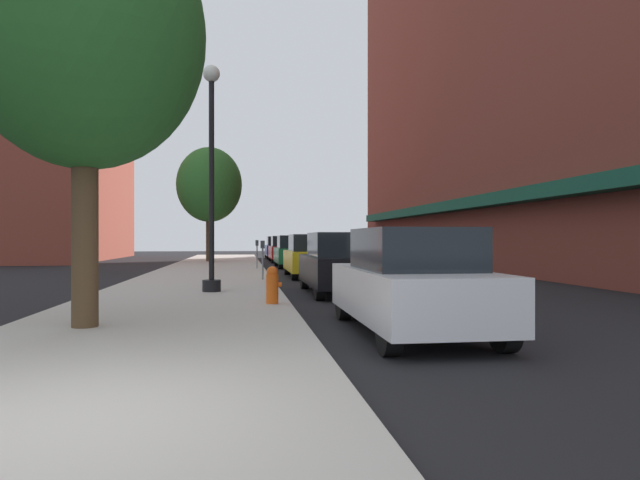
# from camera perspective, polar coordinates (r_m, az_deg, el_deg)

# --- Properties ---
(ground_plane) EXTENTS (90.00, 90.00, 0.00)m
(ground_plane) POSITION_cam_1_polar(r_m,az_deg,el_deg) (22.69, -1.30, -3.64)
(ground_plane) COLOR black
(sidewalk_slab) EXTENTS (4.80, 50.00, 0.12)m
(sidewalk_slab) POSITION_cam_1_polar(r_m,az_deg,el_deg) (23.57, -11.31, -3.36)
(sidewalk_slab) COLOR #B7B2A8
(sidewalk_slab) RESTS_ON ground
(building_far_background) EXTENTS (6.80, 18.00, 20.30)m
(building_far_background) POSITION_cam_1_polar(r_m,az_deg,el_deg) (44.14, -24.61, 11.40)
(building_far_background) COLOR brown
(building_far_background) RESTS_ON ground
(lamppost) EXTENTS (0.48, 0.48, 5.90)m
(lamppost) POSITION_cam_1_polar(r_m,az_deg,el_deg) (14.86, -11.05, 6.73)
(lamppost) COLOR black
(lamppost) RESTS_ON sidewalk_slab
(fire_hydrant) EXTENTS (0.33, 0.26, 0.79)m
(fire_hydrant) POSITION_cam_1_polar(r_m,az_deg,el_deg) (11.88, -4.90, -4.58)
(fire_hydrant) COLOR #E05614
(fire_hydrant) RESTS_ON sidewalk_slab
(parking_meter_near) EXTENTS (0.14, 0.09, 1.31)m
(parking_meter_near) POSITION_cam_1_polar(r_m,az_deg,el_deg) (25.98, -6.47, -1.07)
(parking_meter_near) COLOR slate
(parking_meter_near) RESTS_ON sidewalk_slab
(parking_meter_far) EXTENTS (0.14, 0.09, 1.31)m
(parking_meter_far) POSITION_cam_1_polar(r_m,az_deg,el_deg) (18.84, -5.90, -1.53)
(parking_meter_far) COLOR slate
(parking_meter_far) RESTS_ON sidewalk_slab
(tree_near) EXTENTS (3.93, 3.93, 6.92)m
(tree_near) POSITION_cam_1_polar(r_m,az_deg,el_deg) (34.57, -11.27, 5.55)
(tree_near) COLOR #422D1E
(tree_near) RESTS_ON sidewalk_slab
(tree_mid) EXTENTS (3.73, 3.73, 6.75)m
(tree_mid) POSITION_cam_1_polar(r_m,az_deg,el_deg) (9.96, -22.96, 18.89)
(tree_mid) COLOR #4C3823
(tree_mid) RESTS_ON sidewalk_slab
(car_white) EXTENTS (1.80, 4.30, 1.66)m
(car_white) POSITION_cam_1_polar(r_m,az_deg,el_deg) (8.88, 9.34, -4.32)
(car_white) COLOR black
(car_white) RESTS_ON ground
(car_black) EXTENTS (1.80, 4.30, 1.66)m
(car_black) POSITION_cam_1_polar(r_m,az_deg,el_deg) (15.13, 2.06, -2.47)
(car_black) COLOR black
(car_black) RESTS_ON ground
(car_yellow) EXTENTS (1.80, 4.30, 1.66)m
(car_yellow) POSITION_cam_1_polar(r_m,az_deg,el_deg) (21.57, -0.96, -1.69)
(car_yellow) COLOR black
(car_yellow) RESTS_ON ground
(car_green) EXTENTS (1.80, 4.30, 1.66)m
(car_green) POSITION_cam_1_polar(r_m,az_deg,el_deg) (28.90, -2.75, -1.22)
(car_green) COLOR black
(car_green) RESTS_ON ground
(car_red) EXTENTS (1.80, 4.30, 1.66)m
(car_red) POSITION_cam_1_polar(r_m,az_deg,el_deg) (35.21, -3.69, -0.98)
(car_red) COLOR black
(car_red) RESTS_ON ground
(car_blue) EXTENTS (1.80, 4.30, 1.66)m
(car_blue) POSITION_cam_1_polar(r_m,az_deg,el_deg) (41.40, -4.33, -0.81)
(car_blue) COLOR black
(car_blue) RESTS_ON ground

